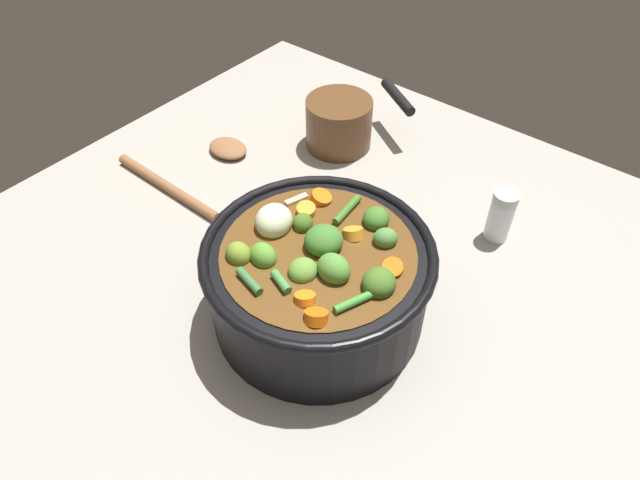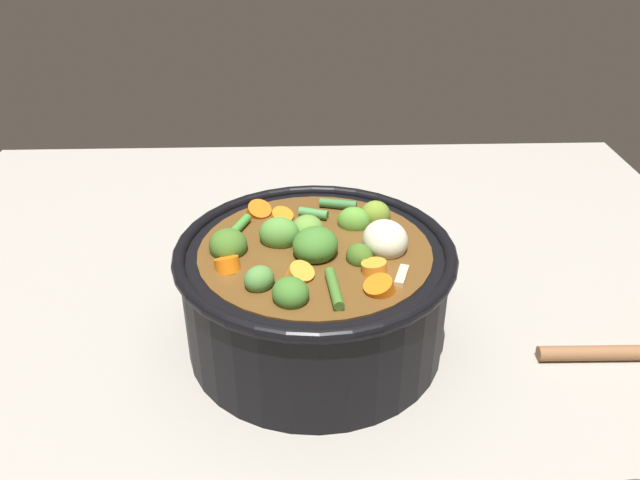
% 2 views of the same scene
% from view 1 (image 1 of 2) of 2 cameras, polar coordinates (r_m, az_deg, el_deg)
% --- Properties ---
extents(ground_plane, '(1.10, 1.10, 0.00)m').
position_cam_1_polar(ground_plane, '(0.76, -0.16, -7.22)').
color(ground_plane, '#9E998E').
extents(cooking_pot, '(0.28, 0.28, 0.14)m').
position_cam_1_polar(cooking_pot, '(0.71, -0.17, -4.01)').
color(cooking_pot, black).
rests_on(cooking_pot, ground_plane).
extents(wooden_spoon, '(0.23, 0.17, 0.02)m').
position_cam_1_polar(wooden_spoon, '(0.99, -11.63, 7.26)').
color(wooden_spoon, brown).
rests_on(wooden_spoon, ground_plane).
extents(salt_shaker, '(0.04, 0.04, 0.08)m').
position_cam_1_polar(salt_shaker, '(0.87, 17.40, 2.32)').
color(salt_shaker, silver).
rests_on(salt_shaker, ground_plane).
extents(small_saucepan, '(0.16, 0.18, 0.09)m').
position_cam_1_polar(small_saucepan, '(1.01, 2.03, 11.49)').
color(small_saucepan, brown).
rests_on(small_saucepan, ground_plane).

